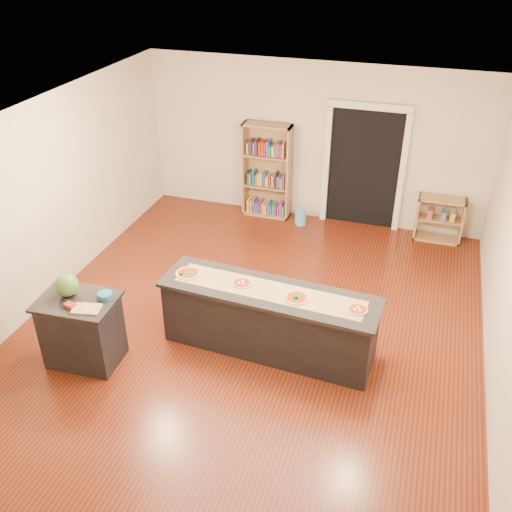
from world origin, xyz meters
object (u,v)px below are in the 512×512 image
(side_counter, at_px, (82,330))
(low_shelf, at_px, (439,219))
(bookshelf, at_px, (267,171))
(kitchen_island, at_px, (269,320))
(waste_bin, at_px, (301,217))
(watermelon, at_px, (67,285))

(side_counter, distance_m, low_shelf, 6.07)
(side_counter, height_order, bookshelf, bookshelf)
(kitchen_island, xyz_separation_m, bookshelf, (-1.14, 3.66, 0.41))
(bookshelf, bearing_deg, low_shelf, -0.24)
(side_counter, bearing_deg, waste_bin, 65.81)
(kitchen_island, bearing_deg, watermelon, -156.00)
(waste_bin, relative_size, watermelon, 1.07)
(side_counter, relative_size, low_shelf, 1.19)
(low_shelf, bearing_deg, side_counter, -131.51)
(side_counter, relative_size, watermelon, 3.30)
(low_shelf, xyz_separation_m, waste_bin, (-2.36, -0.17, -0.24))
(side_counter, distance_m, waste_bin, 4.69)
(waste_bin, bearing_deg, low_shelf, 4.16)
(kitchen_island, xyz_separation_m, waste_bin, (-0.44, 3.48, -0.30))
(low_shelf, height_order, waste_bin, low_shelf)
(watermelon, bearing_deg, low_shelf, 47.12)
(kitchen_island, relative_size, side_counter, 2.95)
(kitchen_island, distance_m, watermelon, 2.47)
(side_counter, xyz_separation_m, bookshelf, (0.96, 4.56, 0.40))
(bookshelf, relative_size, low_shelf, 2.23)
(low_shelf, bearing_deg, bookshelf, 179.76)
(kitchen_island, relative_size, bookshelf, 1.57)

